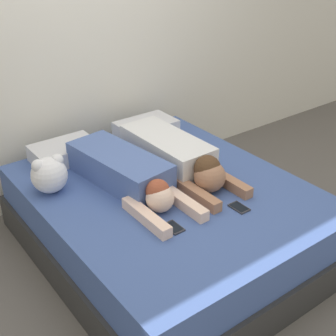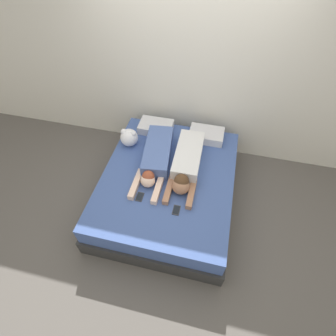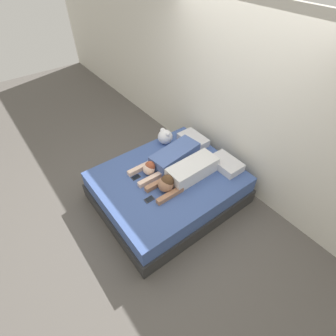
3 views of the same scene
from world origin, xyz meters
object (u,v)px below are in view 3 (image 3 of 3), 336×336
at_px(bed, 168,188).
at_px(cell_phone_right, 149,199).
at_px(pillow_head_left, 193,140).
at_px(pillow_head_right, 226,164).
at_px(person_left, 170,158).
at_px(person_right, 186,173).
at_px(plush_toy, 165,136).
at_px(cell_phone_left, 136,177).

distance_m(bed, cell_phone_right, 0.57).
bearing_deg(pillow_head_left, bed, -65.20).
bearing_deg(cell_phone_right, pillow_head_right, 82.75).
distance_m(person_left, cell_phone_right, 0.77).
height_order(bed, person_right, person_right).
bearing_deg(cell_phone_right, plush_toy, 133.46).
bearing_deg(person_left, person_right, -4.23).
bearing_deg(person_right, cell_phone_left, -129.54).
bearing_deg(cell_phone_left, bed, 57.29).
distance_m(bed, pillow_head_right, 0.92).
bearing_deg(pillow_head_right, plush_toy, -160.36).
relative_size(pillow_head_right, cell_phone_left, 3.72).
height_order(bed, pillow_head_right, pillow_head_right).
xyz_separation_m(bed, cell_phone_right, (0.21, -0.46, 0.26)).
xyz_separation_m(pillow_head_left, person_right, (0.56, -0.63, 0.05)).
relative_size(pillow_head_left, cell_phone_right, 3.72).
bearing_deg(person_right, pillow_head_left, 131.57).
bearing_deg(pillow_head_left, cell_phone_right, -65.52).
xyz_separation_m(pillow_head_right, person_right, (-0.17, -0.63, 0.05)).
xyz_separation_m(person_left, cell_phone_left, (-0.05, -0.57, -0.09)).
xyz_separation_m(person_left, person_right, (0.40, -0.03, 0.01)).
distance_m(bed, person_right, 0.44).
distance_m(bed, cell_phone_left, 0.53).
relative_size(person_right, cell_phone_right, 8.52).
relative_size(bed, person_left, 1.75).
bearing_deg(person_right, cell_phone_right, -89.33).
height_order(pillow_head_left, plush_toy, plush_toy).
bearing_deg(pillow_head_right, bed, -114.80).
xyz_separation_m(person_right, plush_toy, (-0.84, 0.28, 0.02)).
xyz_separation_m(pillow_head_right, cell_phone_right, (-0.16, -1.25, -0.06)).
bearing_deg(plush_toy, person_right, -18.18).
bearing_deg(person_right, person_left, 175.77).
height_order(bed, pillow_head_left, pillow_head_left).
bearing_deg(person_left, pillow_head_right, 46.90).
bearing_deg(bed, plush_toy, 146.14).
height_order(person_left, person_right, person_right).
xyz_separation_m(bed, person_left, (-0.20, 0.18, 0.35)).
height_order(bed, person_left, person_left).
xyz_separation_m(pillow_head_left, person_left, (0.16, -0.60, 0.04)).
bearing_deg(person_left, pillow_head_left, 105.07).
relative_size(cell_phone_right, plush_toy, 0.51).
distance_m(person_right, cell_phone_right, 0.63).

